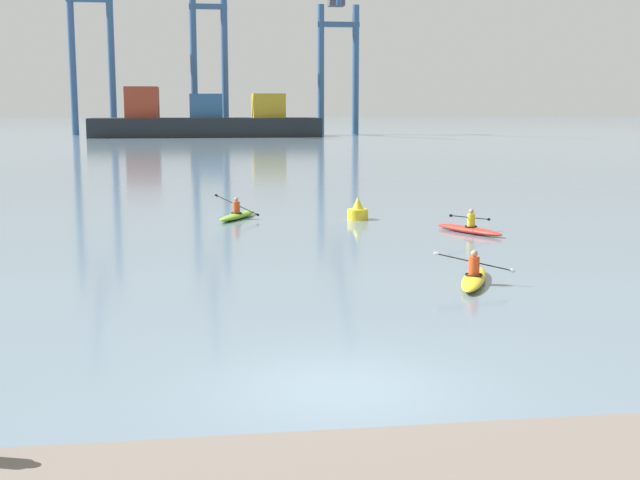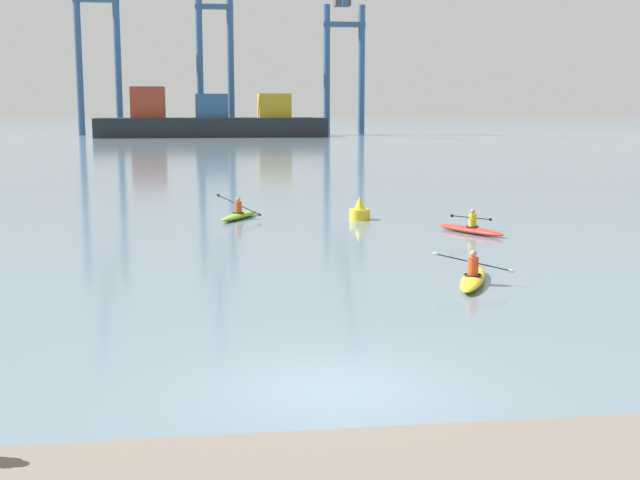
{
  "view_description": "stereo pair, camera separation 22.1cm",
  "coord_description": "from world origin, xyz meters",
  "views": [
    {
      "loc": [
        -2.35,
        -13.8,
        4.81
      ],
      "look_at": [
        1.43,
        12.48,
        0.6
      ],
      "focal_mm": 47.05,
      "sensor_mm": 36.0,
      "label": 1
    },
    {
      "loc": [
        -2.13,
        -13.83,
        4.81
      ],
      "look_at": [
        1.43,
        12.48,
        0.6
      ],
      "focal_mm": 47.05,
      "sensor_mm": 36.0,
      "label": 2
    }
  ],
  "objects": [
    {
      "name": "channel_buoy",
      "position": [
        4.4,
        21.65,
        0.36
      ],
      "size": [
        0.9,
        0.9,
        1.0
      ],
      "color": "yellow",
      "rests_on": "ground"
    },
    {
      "name": "kayak_red",
      "position": [
        7.93,
        17.11,
        0.17
      ],
      "size": [
        2.1,
        3.29,
        0.95
      ],
      "color": "red",
      "rests_on": "ground"
    },
    {
      "name": "container_barge",
      "position": [
        -1.38,
        126.68,
        2.62
      ],
      "size": [
        37.29,
        9.91,
        8.1
      ],
      "color": "#1E2328",
      "rests_on": "ground"
    },
    {
      "name": "gantry_crane_west_mid",
      "position": [
        -0.3,
        136.62,
        17.95
      ],
      "size": [
        6.6,
        20.32,
        36.71
      ],
      "color": "#335684",
      "rests_on": "ground"
    },
    {
      "name": "gantry_crane_east_mid",
      "position": [
        22.39,
        134.94,
        16.46
      ],
      "size": [
        7.46,
        19.11,
        36.18
      ],
      "color": "#335684",
      "rests_on": "ground"
    },
    {
      "name": "kayak_yellow",
      "position": [
        5.08,
        8.01,
        0.17
      ],
      "size": [
        2.09,
        3.35,
        0.95
      ],
      "color": "yellow",
      "rests_on": "ground"
    },
    {
      "name": "kayak_lime",
      "position": [
        -0.77,
        22.62,
        0.17
      ],
      "size": [
        2.09,
        3.3,
        1.08
      ],
      "color": "#7ABC2D",
      "rests_on": "ground"
    },
    {
      "name": "ground_plane",
      "position": [
        0.0,
        0.0,
        0.0
      ],
      "size": [
        800.0,
        800.0,
        0.0
      ],
      "primitive_type": "plane",
      "color": "slate"
    },
    {
      "name": "gantry_crane_west",
      "position": [
        -20.46,
        138.17,
        18.58
      ],
      "size": [
        7.81,
        18.29,
        38.9
      ],
      "color": "#335684",
      "rests_on": "ground"
    }
  ]
}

